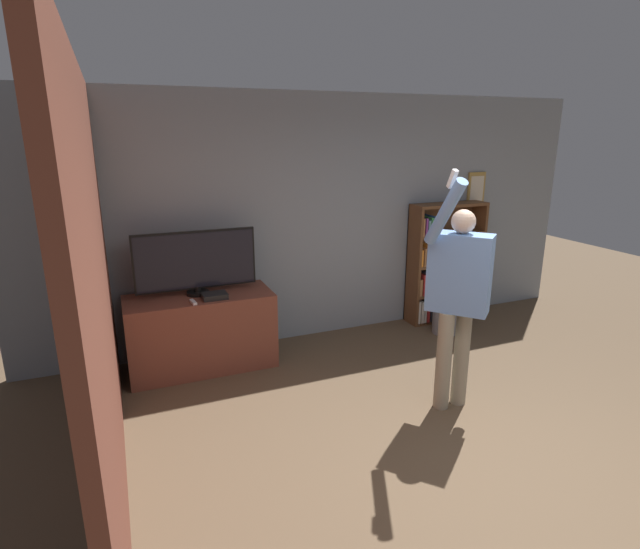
% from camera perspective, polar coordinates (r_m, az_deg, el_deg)
% --- Properties ---
extents(ground_plane, '(14.00, 14.00, 0.00)m').
position_cam_1_polar(ground_plane, '(3.81, 20.28, -22.02)').
color(ground_plane, brown).
extents(wall_back, '(6.62, 0.09, 2.70)m').
position_cam_1_polar(wall_back, '(5.64, 0.83, 6.42)').
color(wall_back, gray).
rests_on(wall_back, ground_plane).
extents(wall_side_brick, '(0.06, 4.56, 2.70)m').
position_cam_1_polar(wall_side_brick, '(3.71, -23.95, -0.03)').
color(wall_side_brick, brown).
rests_on(wall_side_brick, ground_plane).
extents(tv_ledge, '(1.41, 0.60, 0.76)m').
position_cam_1_polar(tv_ledge, '(5.12, -13.40, -6.37)').
color(tv_ledge, brown).
rests_on(tv_ledge, ground_plane).
extents(television, '(1.16, 0.22, 0.63)m').
position_cam_1_polar(television, '(4.94, -14.01, 1.42)').
color(television, black).
rests_on(television, tv_ledge).
extents(game_console, '(0.23, 0.18, 0.05)m').
position_cam_1_polar(game_console, '(4.86, -11.95, -2.40)').
color(game_console, black).
rests_on(game_console, tv_ledge).
extents(remote_loose, '(0.05, 0.14, 0.02)m').
position_cam_1_polar(remote_loose, '(4.78, -14.29, -3.07)').
color(remote_loose, white).
rests_on(remote_loose, tv_ledge).
extents(bookshelf, '(0.96, 0.28, 1.47)m').
position_cam_1_polar(bookshelf, '(6.32, 13.43, 1.00)').
color(bookshelf, brown).
rests_on(bookshelf, ground_plane).
extents(person, '(0.63, 0.58, 2.04)m').
position_cam_1_polar(person, '(4.21, 15.54, -1.75)').
color(person, gray).
rests_on(person, ground_plane).
extents(waste_bin, '(0.29, 0.29, 0.44)m').
position_cam_1_polar(waste_bin, '(6.05, 14.15, -4.53)').
color(waste_bin, gray).
rests_on(waste_bin, ground_plane).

